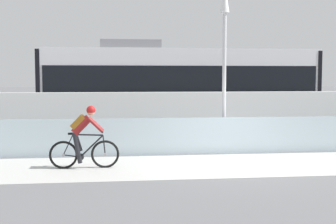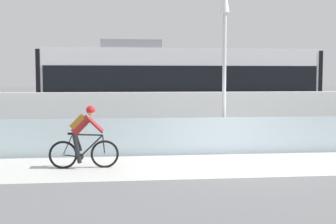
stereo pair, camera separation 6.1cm
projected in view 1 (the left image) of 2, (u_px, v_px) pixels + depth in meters
ground_plane at (241, 165)px, 12.13m from camera, size 200.00×200.00×0.00m
bike_path_deck at (241, 165)px, 12.13m from camera, size 32.00×3.20×0.01m
glass_parapet at (224, 135)px, 13.92m from camera, size 32.00×0.05×1.11m
concrete_barrier_wall at (212, 118)px, 15.68m from camera, size 32.00×0.36×1.83m
tram_rail_near at (199, 136)px, 18.20m from camera, size 32.00×0.08×0.01m
tram_rail_far at (192, 131)px, 19.62m from camera, size 32.00×0.08×0.01m
tram at (179, 88)px, 18.69m from camera, size 11.06×2.54×3.81m
cyclist_on_bike at (84, 137)px, 11.59m from camera, size 1.77×0.58×1.61m
lamp_post_antenna at (224, 46)px, 14.02m from camera, size 0.28×0.28×5.20m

